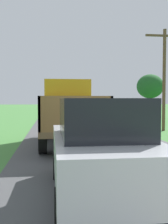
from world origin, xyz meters
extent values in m
cube|color=#2D2D30|center=(-1.14, 10.42, 0.68)|extent=(0.90, 5.51, 0.24)
cube|color=brown|center=(-1.14, 10.42, 0.88)|extent=(2.30, 5.80, 0.20)
cube|color=gold|center=(-1.14, 12.37, 1.93)|extent=(2.10, 1.90, 1.90)
cube|color=black|center=(-1.14, 13.32, 2.26)|extent=(1.78, 0.02, 0.76)
cube|color=brown|center=(-2.25, 9.44, 1.53)|extent=(0.08, 3.85, 1.10)
cube|color=brown|center=(-0.03, 9.44, 1.53)|extent=(0.08, 3.85, 1.10)
cube|color=brown|center=(-1.14, 7.56, 1.53)|extent=(2.30, 0.08, 1.10)
cube|color=brown|center=(-1.14, 11.33, 1.53)|extent=(2.30, 0.08, 1.10)
cylinder|color=black|center=(-2.19, 12.21, 0.58)|extent=(0.28, 1.00, 1.00)
cylinder|color=black|center=(-0.09, 12.21, 0.58)|extent=(0.28, 1.00, 1.00)
cylinder|color=black|center=(-2.19, 8.82, 0.58)|extent=(0.28, 1.00, 1.00)
cylinder|color=black|center=(-0.09, 8.82, 0.58)|extent=(0.28, 1.00, 1.00)
ellipsoid|color=#90C121|center=(-1.77, 8.30, 1.17)|extent=(0.53, 0.60, 0.44)
ellipsoid|color=#9BC926|center=(-0.68, 9.13, 1.19)|extent=(0.45, 0.43, 0.44)
ellipsoid|color=#95C82A|center=(-1.32, 8.99, 1.47)|extent=(0.45, 0.41, 0.52)
ellipsoid|color=#8DB82D|center=(-0.73, 10.04, 1.13)|extent=(0.48, 0.57, 0.42)
ellipsoid|color=#90B32B|center=(-0.87, 10.27, 1.18)|extent=(0.45, 0.55, 0.44)
ellipsoid|color=#9AC822|center=(-1.00, 9.19, 1.15)|extent=(0.48, 0.58, 0.36)
ellipsoid|color=#89C330|center=(-0.52, 10.42, 1.46)|extent=(0.43, 0.56, 0.51)
ellipsoid|color=#92C927|center=(-2.01, 7.83, 1.14)|extent=(0.40, 0.39, 0.40)
ellipsoid|color=#97B133|center=(-0.34, 8.97, 1.18)|extent=(0.45, 0.54, 0.38)
ellipsoid|color=#8BC01E|center=(-0.86, 9.80, 1.18)|extent=(0.50, 0.48, 0.49)
ellipsoid|color=#9FB334|center=(-0.88, 10.06, 1.12)|extent=(0.42, 0.47, 0.49)
cylinder|color=brown|center=(5.09, 15.43, 3.15)|extent=(0.20, 0.20, 6.30)
cube|color=brown|center=(5.09, 15.43, 5.90)|extent=(2.44, 0.12, 0.12)
cylinder|color=#4C3823|center=(7.80, 24.91, 1.09)|extent=(0.28, 0.28, 2.19)
ellipsoid|color=#1E5623|center=(7.80, 24.91, 3.24)|extent=(2.63, 2.63, 2.37)
cube|color=#B7BABF|center=(-0.99, 4.47, 0.90)|extent=(1.70, 4.10, 0.80)
cube|color=black|center=(-0.99, 4.27, 1.65)|extent=(1.44, 2.05, 0.70)
cylinder|color=black|center=(-1.76, 5.75, 0.40)|extent=(0.20, 0.64, 0.64)
cylinder|color=black|center=(-0.22, 5.75, 0.40)|extent=(0.20, 0.64, 0.64)
cylinder|color=black|center=(-1.76, 3.20, 0.40)|extent=(0.20, 0.64, 0.64)
cylinder|color=black|center=(-0.22, 3.20, 0.40)|extent=(0.20, 0.64, 0.64)
camera|label=1|loc=(-1.89, -0.56, 1.98)|focal=42.96mm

